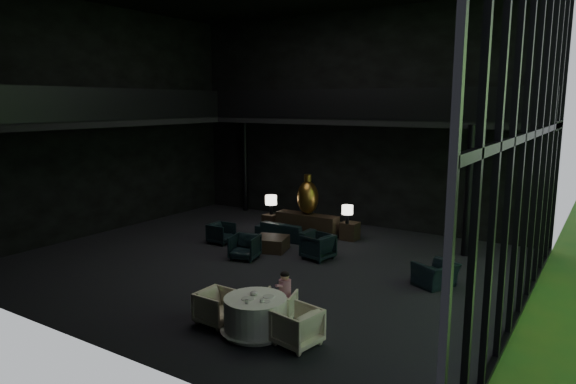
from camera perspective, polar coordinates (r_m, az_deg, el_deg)
The scene contains 34 objects.
floor at distance 15.23m, azimuth -2.83°, elevation -7.87°, with size 14.00×12.00×0.02m, color black.
wall_back at distance 19.70m, azimuth 7.38°, elevation 7.95°, with size 14.00×0.04×8.00m, color black.
wall_front at distance 10.27m, azimuth -23.00°, elevation 5.50°, with size 14.00×0.04×8.00m, color black.
wall_left at distance 19.45m, azimuth -20.11°, elevation 7.41°, with size 0.04×12.00×8.00m, color black.
curtain_wall at distance 11.89m, azimuth 25.54°, elevation 5.82°, with size 0.20×12.00×8.00m, color black, non-canonical shape.
mezzanine_left at distance 18.66m, azimuth -18.23°, elevation 7.44°, with size 2.00×12.00×0.25m, color black.
mezzanine_back at distance 18.37m, azimuth 8.86°, elevation 7.78°, with size 12.00×2.00×0.25m, color black.
railing_left at distance 17.89m, azimuth -16.28°, elevation 9.37°, with size 0.06×12.00×1.00m, color black.
railing_back at distance 17.45m, azimuth 7.56°, elevation 9.68°, with size 12.00×0.06×1.00m, color black.
column_nw at distance 22.22m, azimuth -4.81°, elevation 3.04°, with size 0.24×0.24×4.00m, color black.
column_ne at distance 16.41m, azimuth 19.43°, elevation 0.06°, with size 0.24×0.24×4.00m, color black.
console at distance 18.31m, azimuth 2.11°, elevation -3.59°, with size 2.34×0.53×0.75m, color black.
bronze_urn at distance 18.14m, azimuth 2.20°, elevation -0.57°, with size 0.76×0.76×1.41m.
side_table_left at distance 19.19m, azimuth -1.98°, elevation -3.30°, with size 0.48×0.48×0.53m, color black.
table_lamp_left at distance 19.07m, azimuth -1.90°, elevation -0.99°, with size 0.43×0.43×0.72m.
side_table_right at distance 17.76m, azimuth 6.89°, elevation -4.32°, with size 0.55×0.55×0.61m, color black.
table_lamp_right at distance 17.39m, azimuth 6.61°, elevation -2.07°, with size 0.38×0.38×0.63m.
sofa at distance 17.67m, azimuth -0.32°, elevation -4.03°, with size 1.99×0.58×0.78m, color black.
lounge_armchair_west at distance 17.32m, azimuth -7.42°, elevation -4.49°, with size 0.71×0.66×0.73m, color black.
lounge_armchair_east at distance 15.48m, azimuth 3.33°, elevation -5.81°, with size 0.89×0.83×0.92m, color black.
lounge_armchair_south at distance 15.51m, azimuth -4.84°, elevation -5.94°, with size 0.82×0.76×0.84m, color black.
window_armchair at distance 13.78m, azimuth 16.09°, elevation -8.52°, with size 0.88×0.57×0.77m, color black.
coffee_table at distance 16.41m, azimuth -1.88°, elevation -5.75°, with size 0.98×0.98×0.44m, color black.
dining_table at distance 10.78m, azimuth -3.65°, elevation -13.74°, with size 1.45×1.45×0.75m.
dining_chair_north at distance 11.38m, azimuth -1.00°, elevation -12.49°, with size 0.61×0.57×0.63m, color beige.
dining_chair_east at distance 10.23m, azimuth 1.00°, elevation -14.44°, with size 0.84×0.79×0.86m, color beige.
dining_chair_west at distance 11.27m, azimuth -7.89°, elevation -12.37°, with size 0.76×0.71×0.79m, color beige.
child at distance 11.37m, azimuth -0.35°, elevation -10.22°, with size 0.27×0.27×0.58m.
plate_a at distance 10.56m, azimuth -4.50°, elevation -11.74°, with size 0.26×0.26×0.02m, color white.
plate_b at distance 10.65m, azimuth -2.17°, elevation -11.53°, with size 0.24×0.24×0.02m, color white.
saucer at distance 10.41m, azimuth -2.39°, elevation -12.07°, with size 0.15×0.15×0.01m, color white.
coffee_cup at distance 10.39m, azimuth -2.91°, elevation -11.88°, with size 0.09×0.09×0.07m, color white.
cereal_bowl at distance 10.75m, azimuth -3.80°, elevation -11.15°, with size 0.16×0.16×0.08m, color white.
cream_pot at distance 10.35m, azimuth -4.63°, elevation -12.04°, with size 0.06×0.06×0.08m, color #99999E.
Camera 1 is at (8.47, -11.77, 4.65)m, focal length 32.00 mm.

